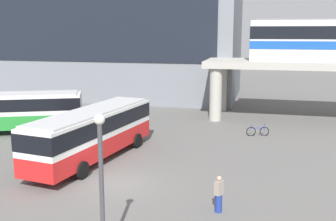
{
  "coord_description": "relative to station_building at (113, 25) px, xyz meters",
  "views": [
    {
      "loc": [
        7.51,
        -19.11,
        7.97
      ],
      "look_at": [
        0.63,
        9.5,
        2.2
      ],
      "focal_mm": 43.03,
      "sensor_mm": 36.0,
      "label": 1
    }
  ],
  "objects": [
    {
      "name": "bus_main",
      "position": [
        8.6,
        -26.13,
        -6.77
      ],
      "size": [
        4.29,
        11.31,
        3.22
      ],
      "color": "red",
      "rests_on": "ground_plane"
    },
    {
      "name": "bus_secondary",
      "position": [
        -0.61,
        -21.29,
        -6.77
      ],
      "size": [
        11.16,
        6.62,
        3.22
      ],
      "color": "#268C33",
      "rests_on": "ground_plane"
    },
    {
      "name": "ground_plane",
      "position": [
        11.34,
        -19.64,
        -8.76
      ],
      "size": [
        120.0,
        120.0,
        0.0
      ],
      "primitive_type": "plane",
      "color": "#605E5B"
    },
    {
      "name": "lamp_post",
      "position": [
        13.73,
        -36.93,
        -5.54
      ],
      "size": [
        0.36,
        0.36,
        5.37
      ],
      "color": "#3F3F44",
      "rests_on": "ground_plane"
    },
    {
      "name": "station_building",
      "position": [
        0.0,
        0.0,
        0.0
      ],
      "size": [
        31.23,
        14.72,
        17.52
      ],
      "color": "slate",
      "rests_on": "ground_plane"
    },
    {
      "name": "bicycle_blue",
      "position": [
        18.54,
        -17.55,
        -8.4
      ],
      "size": [
        1.74,
        0.56,
        1.04
      ],
      "color": "black",
      "rests_on": "ground_plane"
    },
    {
      "name": "pedestrian_near_building",
      "position": [
        17.11,
        -31.79,
        -7.97
      ],
      "size": [
        0.42,
        0.48,
        1.7
      ],
      "color": "navy",
      "rests_on": "ground_plane"
    }
  ]
}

